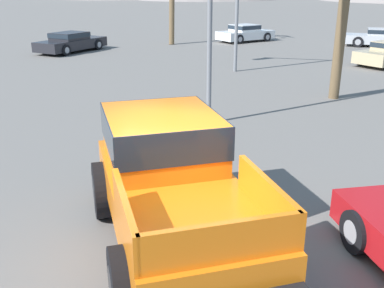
{
  "coord_description": "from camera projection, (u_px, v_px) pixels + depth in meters",
  "views": [
    {
      "loc": [
        1.82,
        -5.84,
        3.92
      ],
      "look_at": [
        0.04,
        0.99,
        1.39
      ],
      "focal_mm": 42.0,
      "sensor_mm": 36.0,
      "label": 1
    }
  ],
  "objects": [
    {
      "name": "ground_plane",
      "position": [
        174.0,
        247.0,
        7.07
      ],
      "size": [
        320.0,
        320.0,
        0.0
      ],
      "primitive_type": "plane",
      "color": "slate"
    },
    {
      "name": "orange_pickup_truck",
      "position": [
        170.0,
        175.0,
        6.98
      ],
      "size": [
        3.99,
        5.02,
        1.95
      ],
      "rotation": [
        0.0,
        0.0,
        0.53
      ],
      "color": "orange",
      "rests_on": "ground_plane"
    },
    {
      "name": "parked_car_silver",
      "position": [
        381.0,
        37.0,
        29.33
      ],
      "size": [
        4.44,
        2.18,
        1.15
      ],
      "rotation": [
        0.0,
        0.0,
        1.49
      ],
      "color": "#B7BABF",
      "rests_on": "ground_plane"
    },
    {
      "name": "parked_car_dark",
      "position": [
        71.0,
        42.0,
        27.09
      ],
      "size": [
        2.84,
        4.88,
        1.16
      ],
      "rotation": [
        0.0,
        0.0,
        6.04
      ],
      "color": "#232328",
      "rests_on": "ground_plane"
    },
    {
      "name": "parked_car_white",
      "position": [
        245.0,
        33.0,
        31.89
      ],
      "size": [
        4.04,
        4.21,
        1.18
      ],
      "rotation": [
        0.0,
        0.0,
        5.55
      ],
      "color": "white",
      "rests_on": "ground_plane"
    }
  ]
}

